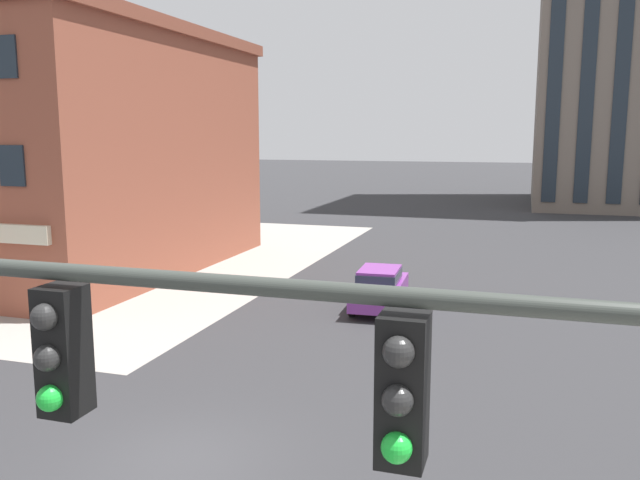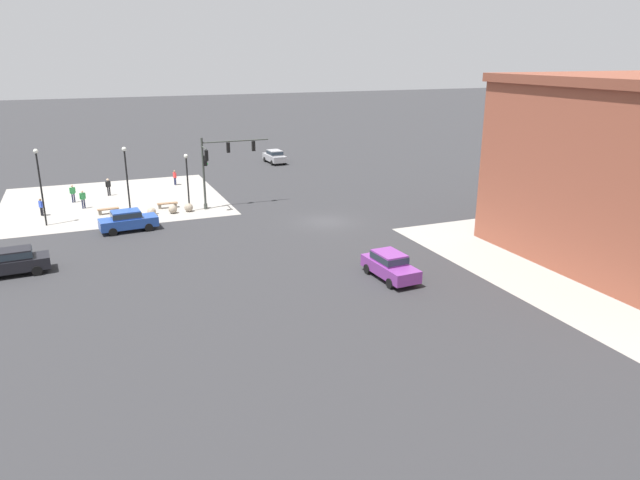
{
  "view_description": "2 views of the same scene",
  "coord_description": "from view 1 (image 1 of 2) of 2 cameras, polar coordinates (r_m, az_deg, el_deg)",
  "views": [
    {
      "loc": [
        6.79,
        -11.61,
        6.9
      ],
      "look_at": [
        1.33,
        5.78,
        3.97
      ],
      "focal_mm": 36.83,
      "sensor_mm": 36.0,
      "label": 1
    },
    {
      "loc": [
        18.48,
        43.27,
        13.46
      ],
      "look_at": [
        4.34,
        9.03,
        1.59
      ],
      "focal_mm": 32.74,
      "sensor_mm": 36.0,
      "label": 2
    }
  ],
  "objects": [
    {
      "name": "car_cross_eastbound",
      "position": [
        26.28,
        5.21,
        -4.06
      ],
      "size": [
        2.07,
        4.49,
        1.68
      ],
      "color": "#7A3389",
      "rests_on": "ground"
    },
    {
      "name": "ground_plane",
      "position": [
        15.12,
        -12.06,
        -18.24
      ],
      "size": [
        320.0,
        320.0,
        0.0
      ],
      "primitive_type": "plane",
      "color": "#2D2D30"
    },
    {
      "name": "sidewalk_far_corner",
      "position": [
        42.01,
        -22.53,
        -1.02
      ],
      "size": [
        32.0,
        32.0,
        0.02
      ],
      "primitive_type": "cube",
      "color": "gray",
      "rests_on": "ground"
    }
  ]
}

